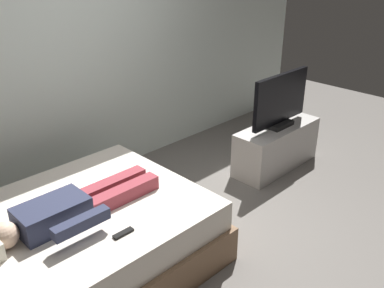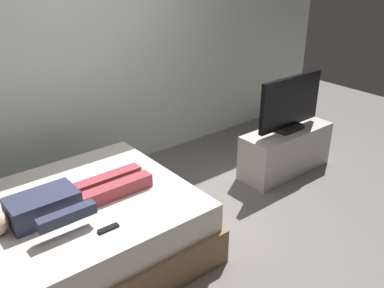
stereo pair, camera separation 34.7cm
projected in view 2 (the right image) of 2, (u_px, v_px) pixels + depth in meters
The scene contains 7 objects.
ground_plane at pixel (189, 249), 3.53m from camera, with size 10.00×10.00×0.00m, color slate.
back_wall at pixel (114, 41), 4.40m from camera, with size 6.40×0.10×2.80m, color silver.
bed at pixel (61, 239), 3.23m from camera, with size 2.08×1.53×0.54m.
person at pixel (61, 202), 3.05m from camera, with size 1.26×0.46×0.18m.
remote at pixel (108, 228), 2.88m from camera, with size 0.15×0.04×0.02m, color black.
tv_stand at pixel (285, 150), 4.67m from camera, with size 1.10×0.40×0.50m, color #B7B2AD.
tv at pixel (290, 105), 4.44m from camera, with size 0.88×0.20×0.59m.
Camera 2 is at (-1.76, -2.22, 2.29)m, focal length 39.64 mm.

